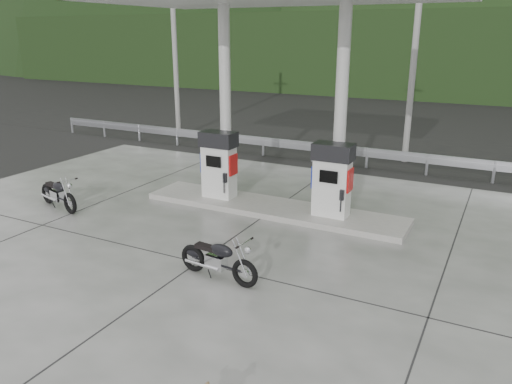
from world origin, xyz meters
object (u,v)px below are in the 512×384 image
at_px(motorcycle_right, 218,260).
at_px(gas_pump_right, 332,180).
at_px(motorcycle_left, 58,194).
at_px(gas_pump_left, 219,165).

bearing_deg(motorcycle_right, gas_pump_right, 82.90).
bearing_deg(motorcycle_left, motorcycle_right, 1.09).
xyz_separation_m(gas_pump_left, gas_pump_right, (3.20, 0.00, 0.00)).
xyz_separation_m(gas_pump_left, motorcycle_right, (2.33, -3.89, -0.66)).
relative_size(gas_pump_left, motorcycle_right, 1.10).
distance_m(gas_pump_right, motorcycle_left, 7.16).
relative_size(gas_pump_right, motorcycle_left, 1.08).
bearing_deg(motorcycle_left, gas_pump_left, 49.81).
height_order(gas_pump_right, motorcycle_left, gas_pump_right).
distance_m(gas_pump_left, gas_pump_right, 3.20).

